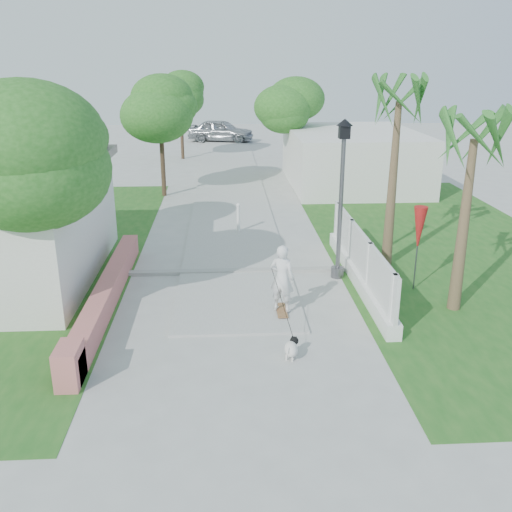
{
  "coord_description": "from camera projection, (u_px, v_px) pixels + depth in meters",
  "views": [
    {
      "loc": [
        -0.29,
        -9.55,
        5.96
      ],
      "look_at": [
        0.5,
        4.31,
        1.1
      ],
      "focal_mm": 40.0,
      "sensor_mm": 36.0,
      "label": 1
    }
  ],
  "objects": [
    {
      "name": "dog",
      "position": [
        292.0,
        348.0,
        11.87
      ],
      "size": [
        0.43,
        0.59,
        0.42
      ],
      "rotation": [
        0.0,
        0.0,
        -0.41
      ],
      "color": "white",
      "rests_on": "ground"
    },
    {
      "name": "tree_left_mid",
      "position": [
        54.0,
        142.0,
        17.53
      ],
      "size": [
        3.2,
        3.2,
        4.85
      ],
      "color": "#4C3826",
      "rests_on": "ground"
    },
    {
      "name": "grass_left",
      "position": [
        15.0,
        255.0,
        18.14
      ],
      "size": [
        8.0,
        20.0,
        0.01
      ],
      "primitive_type": "cube",
      "color": "#20591C",
      "rests_on": "ground"
    },
    {
      "name": "lattice_fence",
      "position": [
        359.0,
        265.0,
        15.7
      ],
      "size": [
        0.35,
        7.0,
        1.5
      ],
      "color": "white",
      "rests_on": "ground"
    },
    {
      "name": "tree_left_near",
      "position": [
        29.0,
        162.0,
        12.29
      ],
      "size": [
        3.6,
        3.6,
        5.28
      ],
      "color": "#4C3826",
      "rests_on": "ground"
    },
    {
      "name": "bollard",
      "position": [
        238.0,
        217.0,
        20.23
      ],
      "size": [
        0.14,
        0.14,
        1.09
      ],
      "color": "white",
      "rests_on": "ground"
    },
    {
      "name": "parked_car",
      "position": [
        221.0,
        131.0,
        42.1
      ],
      "size": [
        5.11,
        3.09,
        1.63
      ],
      "primitive_type": "imported",
      "rotation": [
        0.0,
        0.0,
        1.31
      ],
      "color": "#999AA0",
      "rests_on": "ground"
    },
    {
      "name": "ground",
      "position": [
        243.0,
        384.0,
        10.98
      ],
      "size": [
        90.0,
        90.0,
        0.0
      ],
      "primitive_type": "plane",
      "color": "#B7B7B2",
      "rests_on": "ground"
    },
    {
      "name": "palm_far",
      "position": [
        398.0,
        113.0,
        15.88
      ],
      "size": [
        1.8,
        1.8,
        5.3
      ],
      "color": "brown",
      "rests_on": "ground"
    },
    {
      "name": "tree_path_left",
      "position": [
        160.0,
        109.0,
        24.62
      ],
      "size": [
        3.4,
        3.4,
        5.23
      ],
      "color": "#4C3826",
      "rests_on": "ground"
    },
    {
      "name": "skateboarder",
      "position": [
        281.0,
        290.0,
        13.27
      ],
      "size": [
        0.72,
        2.43,
        1.77
      ],
      "rotation": [
        0.0,
        0.0,
        2.71
      ],
      "color": "#94643B",
      "rests_on": "ground"
    },
    {
      "name": "building_right",
      "position": [
        352.0,
        158.0,
        27.84
      ],
      "size": [
        6.0,
        8.0,
        2.6
      ],
      "primitive_type": "cube",
      "color": "silver",
      "rests_on": "ground"
    },
    {
      "name": "tree_path_right",
      "position": [
        292.0,
        108.0,
        28.83
      ],
      "size": [
        3.0,
        3.0,
        4.79
      ],
      "color": "#4C3826",
      "rests_on": "ground"
    },
    {
      "name": "path_strip",
      "position": [
        229.0,
        177.0,
        29.82
      ],
      "size": [
        3.2,
        36.0,
        0.06
      ],
      "primitive_type": "cube",
      "color": "#B7B7B2",
      "rests_on": "ground"
    },
    {
      "name": "pink_wall",
      "position": [
        104.0,
        299.0,
        14.05
      ],
      "size": [
        0.45,
        8.2,
        0.8
      ],
      "color": "#C26367",
      "rests_on": "ground"
    },
    {
      "name": "patio_umbrella",
      "position": [
        419.0,
        229.0,
        14.93
      ],
      "size": [
        0.36,
        0.36,
        2.3
      ],
      "color": "#59595E",
      "rests_on": "ground"
    },
    {
      "name": "palm_near",
      "position": [
        473.0,
        150.0,
        12.98
      ],
      "size": [
        1.8,
        1.8,
        4.7
      ],
      "color": "brown",
      "rests_on": "ground"
    },
    {
      "name": "tree_path_far",
      "position": [
        181.0,
        95.0,
        34.06
      ],
      "size": [
        3.2,
        3.2,
        5.17
      ],
      "color": "#4C3826",
      "rests_on": "ground"
    },
    {
      "name": "grass_right",
      "position": [
        445.0,
        247.0,
        18.9
      ],
      "size": [
        8.0,
        20.0,
        0.01
      ],
      "primitive_type": "cube",
      "color": "#20591C",
      "rests_on": "ground"
    },
    {
      "name": "curb",
      "position": [
        235.0,
        271.0,
        16.62
      ],
      "size": [
        6.5,
        0.25,
        0.1
      ],
      "primitive_type": "cube",
      "color": "#999993",
      "rests_on": "ground"
    },
    {
      "name": "street_lamp",
      "position": [
        341.0,
        194.0,
        15.52
      ],
      "size": [
        0.44,
        0.44,
        4.44
      ],
      "color": "#59595E",
      "rests_on": "ground"
    }
  ]
}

